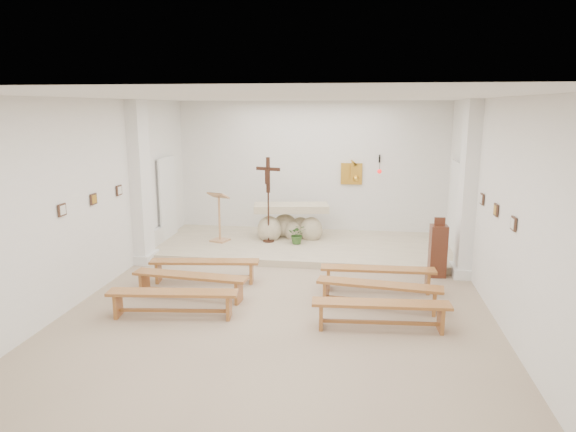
% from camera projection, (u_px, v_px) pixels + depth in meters
% --- Properties ---
extents(ground, '(7.00, 10.00, 0.00)m').
position_uv_depth(ground, '(282.00, 303.00, 8.93)').
color(ground, tan).
rests_on(ground, ground).
extents(wall_left, '(0.02, 10.00, 3.50)m').
position_uv_depth(wall_left, '(87.00, 199.00, 9.04)').
color(wall_left, white).
rests_on(wall_left, ground).
extents(wall_right, '(0.02, 10.00, 3.50)m').
position_uv_depth(wall_right, '(501.00, 211.00, 8.07)').
color(wall_right, white).
rests_on(wall_right, ground).
extents(wall_back, '(7.00, 0.02, 3.50)m').
position_uv_depth(wall_back, '(311.00, 169.00, 13.39)').
color(wall_back, white).
rests_on(wall_back, ground).
extents(ceiling, '(7.00, 10.00, 0.02)m').
position_uv_depth(ceiling, '(282.00, 98.00, 8.19)').
color(ceiling, silver).
rests_on(ceiling, wall_back).
extents(sanctuary_platform, '(6.98, 3.00, 0.15)m').
position_uv_depth(sanctuary_platform, '(304.00, 246.00, 12.30)').
color(sanctuary_platform, beige).
rests_on(sanctuary_platform, ground).
extents(pilaster_left, '(0.26, 0.55, 3.50)m').
position_uv_depth(pilaster_left, '(141.00, 183.00, 10.96)').
color(pilaster_left, white).
rests_on(pilaster_left, ground).
extents(pilaster_right, '(0.26, 0.55, 3.50)m').
position_uv_depth(pilaster_right, '(468.00, 190.00, 10.03)').
color(pilaster_right, white).
rests_on(pilaster_right, ground).
extents(gold_wall_relief, '(0.55, 0.04, 0.55)m').
position_uv_depth(gold_wall_relief, '(351.00, 174.00, 13.23)').
color(gold_wall_relief, gold).
rests_on(gold_wall_relief, wall_back).
extents(sanctuary_lamp, '(0.11, 0.36, 0.44)m').
position_uv_depth(sanctuary_lamp, '(379.00, 169.00, 12.86)').
color(sanctuary_lamp, black).
rests_on(sanctuary_lamp, wall_back).
extents(station_frame_left_front, '(0.03, 0.20, 0.20)m').
position_uv_depth(station_frame_left_front, '(62.00, 210.00, 8.27)').
color(station_frame_left_front, '#462C1E').
rests_on(station_frame_left_front, wall_left).
extents(station_frame_left_mid, '(0.03, 0.20, 0.20)m').
position_uv_depth(station_frame_left_mid, '(94.00, 199.00, 9.24)').
color(station_frame_left_mid, '#462C1E').
rests_on(station_frame_left_mid, wall_left).
extents(station_frame_left_rear, '(0.03, 0.20, 0.20)m').
position_uv_depth(station_frame_left_rear, '(119.00, 190.00, 10.21)').
color(station_frame_left_rear, '#462C1E').
rests_on(station_frame_left_rear, wall_left).
extents(station_frame_right_front, '(0.03, 0.20, 0.20)m').
position_uv_depth(station_frame_right_front, '(513.00, 224.00, 7.31)').
color(station_frame_right_front, '#462C1E').
rests_on(station_frame_right_front, wall_right).
extents(station_frame_right_mid, '(0.03, 0.20, 0.20)m').
position_uv_depth(station_frame_right_mid, '(496.00, 210.00, 8.28)').
color(station_frame_right_mid, '#462C1E').
rests_on(station_frame_right_mid, wall_right).
extents(station_frame_right_rear, '(0.03, 0.20, 0.20)m').
position_uv_depth(station_frame_right_rear, '(482.00, 199.00, 9.24)').
color(station_frame_right_rear, '#462C1E').
rests_on(station_frame_right_rear, wall_right).
extents(radiator_left, '(0.10, 0.85, 0.52)m').
position_uv_depth(radiator_left, '(155.00, 241.00, 11.96)').
color(radiator_left, silver).
rests_on(radiator_left, ground).
extents(radiator_right, '(0.10, 0.85, 0.52)m').
position_uv_depth(radiator_right, '(459.00, 253.00, 11.01)').
color(radiator_right, silver).
rests_on(radiator_right, ground).
extents(altar, '(1.91, 1.00, 0.94)m').
position_uv_depth(altar, '(290.00, 224.00, 12.69)').
color(altar, beige).
rests_on(altar, sanctuary_platform).
extents(lectern, '(0.53, 0.48, 1.25)m').
position_uv_depth(lectern, '(219.00, 216.00, 12.31)').
color(lectern, tan).
rests_on(lectern, sanctuary_platform).
extents(crucifix_stand, '(0.60, 0.27, 2.04)m').
position_uv_depth(crucifix_stand, '(268.00, 194.00, 12.16)').
color(crucifix_stand, '#331B10').
rests_on(crucifix_stand, sanctuary_platform).
extents(potted_plant, '(0.44, 0.39, 0.47)m').
position_uv_depth(potted_plant, '(297.00, 234.00, 12.17)').
color(potted_plant, '#325A24').
rests_on(potted_plant, sanctuary_platform).
extents(donation_pedestal, '(0.34, 0.34, 1.21)m').
position_uv_depth(donation_pedestal, '(438.00, 250.00, 10.25)').
color(donation_pedestal, '#542518').
rests_on(donation_pedestal, ground).
extents(bench_left_front, '(2.12, 0.60, 0.44)m').
position_uv_depth(bench_left_front, '(205.00, 266.00, 9.93)').
color(bench_left_front, '#AA5F31').
rests_on(bench_left_front, ground).
extents(bench_right_front, '(2.11, 0.41, 0.44)m').
position_uv_depth(bench_right_front, '(378.00, 274.00, 9.47)').
color(bench_right_front, '#AA5F31').
rests_on(bench_right_front, ground).
extents(bench_left_second, '(2.12, 0.54, 0.44)m').
position_uv_depth(bench_left_second, '(190.00, 280.00, 9.10)').
color(bench_left_second, '#AA5F31').
rests_on(bench_left_second, ground).
extents(bench_right_second, '(2.12, 0.58, 0.44)m').
position_uv_depth(bench_right_second, '(379.00, 290.00, 8.64)').
color(bench_right_second, '#AA5F31').
rests_on(bench_right_second, ground).
extents(bench_left_third, '(2.12, 0.56, 0.44)m').
position_uv_depth(bench_left_third, '(173.00, 298.00, 8.27)').
color(bench_left_third, '#AA5F31').
rests_on(bench_left_third, ground).
extents(bench_right_third, '(2.12, 0.47, 0.44)m').
position_uv_depth(bench_right_third, '(381.00, 309.00, 7.81)').
color(bench_right_third, '#AA5F31').
rests_on(bench_right_third, ground).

